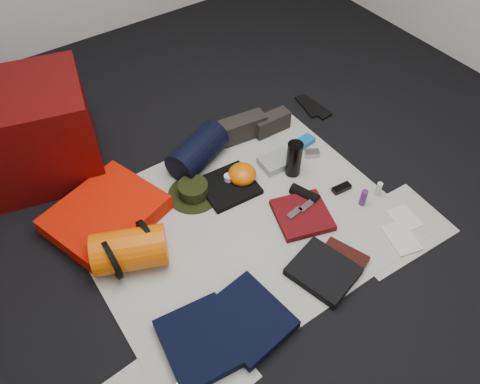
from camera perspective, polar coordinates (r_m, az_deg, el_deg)
floor at (r=2.55m, az=0.13°, el=-3.92°), size 4.50×4.50×0.02m
newspaper_mat at (r=2.54m, az=0.13°, el=-3.74°), size 1.60×1.30×0.01m
newspaper_sheet_front_left at (r=2.15m, az=-7.39°, el=-22.05°), size 0.61×0.44×0.00m
newspaper_sheet_front_right at (r=2.65m, az=18.21°, el=-4.25°), size 0.60×0.43×0.00m
red_cabinet at (r=2.87m, az=-24.31°, el=6.57°), size 0.80×0.72×0.57m
sleeping_pad at (r=2.61m, az=-16.06°, el=-2.63°), size 0.68×0.61×0.10m
stuff_sack at (r=2.37m, az=-13.27°, el=-6.85°), size 0.41×0.33×0.21m
sack_strap_left at (r=2.35m, az=-15.46°, el=-7.89°), size 0.02×0.22×0.22m
sack_strap_right at (r=2.38m, az=-11.14°, el=-5.72°), size 0.02×0.22×0.22m
navy_duffel at (r=2.78m, az=-5.19°, el=4.97°), size 0.42×0.32×0.20m
boonie_brim at (r=2.67m, az=-5.67°, el=-0.24°), size 0.35×0.35×0.01m
boonie_crown at (r=2.64m, az=-5.74°, el=0.35°), size 0.17×0.17×0.07m
hiking_boot_left at (r=2.96m, az=0.32°, el=7.82°), size 0.30×0.15×0.15m
hiking_boot_right at (r=3.02m, az=3.82°, el=8.38°), size 0.25×0.10×0.12m
flip_flop_left at (r=3.28m, az=8.38°, el=10.33°), size 0.13×0.25×0.01m
flip_flop_right at (r=3.27m, az=9.10°, el=10.08°), size 0.10×0.25×0.01m
trousers_navy_a at (r=2.17m, az=-4.83°, el=-17.73°), size 0.36×0.40×0.06m
trousers_navy_b at (r=2.21m, az=1.01°, el=-15.17°), size 0.36×0.40×0.06m
trousers_charcoal at (r=2.37m, az=10.11°, el=-9.50°), size 0.33×0.36×0.05m
black_tshirt at (r=2.68m, az=-1.40°, el=0.72°), size 0.32×0.30×0.03m
red_shirt at (r=2.57m, az=7.59°, el=-2.79°), size 0.36×0.36×0.04m
orange_stuff_sack at (r=2.70m, az=0.26°, el=2.19°), size 0.18×0.18×0.11m
first_aid_pouch at (r=2.82m, az=4.46°, el=3.71°), size 0.20×0.16×0.05m
water_bottle at (r=2.72m, az=6.60°, el=4.04°), size 0.10×0.10×0.23m
speaker at (r=2.65m, az=7.86°, el=-0.27°), size 0.12×0.18×0.06m
compact_camera at (r=2.90m, az=8.75°, el=4.66°), size 0.10×0.09×0.04m
cyan_case at (r=2.97m, az=7.92°, el=6.14°), size 0.12×0.08×0.04m
toiletry_purple at (r=2.67m, az=14.81°, el=-0.67°), size 0.04×0.04×0.11m
toiletry_clear at (r=2.74m, az=16.54°, el=0.35°), size 0.04×0.04×0.09m
paperback_book at (r=2.44m, az=12.50°, el=-7.86°), size 0.22×0.26×0.03m
map_booklet at (r=2.61m, az=19.08°, el=-5.32°), size 0.19×0.23×0.01m
map_printout at (r=2.70m, az=19.43°, el=-3.05°), size 0.16×0.19×0.01m
sunglasses at (r=2.74m, az=12.26°, el=0.45°), size 0.12×0.06×0.03m
tape_roll at (r=2.69m, az=-1.42°, el=1.75°), size 0.05×0.05×0.04m
energy_bar_a at (r=2.54m, az=6.67°, el=-2.54°), size 0.10×0.05×0.01m
energy_bar_b at (r=2.57m, az=8.05°, el=-1.74°), size 0.10×0.05×0.01m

